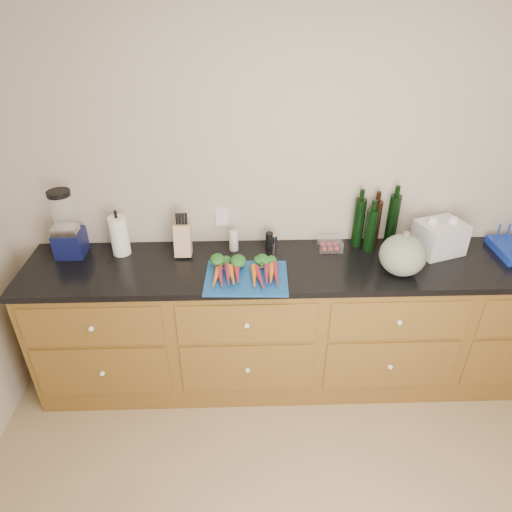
{
  "coord_description": "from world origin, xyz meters",
  "views": [
    {
      "loc": [
        -0.46,
        -1.08,
        2.45
      ],
      "look_at": [
        -0.39,
        1.2,
        1.06
      ],
      "focal_mm": 32.0,
      "sensor_mm": 36.0,
      "label": 1
    }
  ],
  "objects_px": {
    "carrots": "(246,269)",
    "squash": "(403,255)",
    "cutting_board": "(246,278)",
    "knife_block": "(183,240)",
    "blender_appliance": "(67,228)",
    "tomato_box": "(330,244)",
    "paper_towel": "(119,236)"
  },
  "relations": [
    {
      "from": "squash",
      "to": "blender_appliance",
      "type": "bearing_deg",
      "value": 172.22
    },
    {
      "from": "cutting_board",
      "to": "blender_appliance",
      "type": "distance_m",
      "value": 1.17
    },
    {
      "from": "squash",
      "to": "knife_block",
      "type": "bearing_deg",
      "value": 168.84
    },
    {
      "from": "cutting_board",
      "to": "tomato_box",
      "type": "xyz_separation_m",
      "value": [
        0.55,
        0.33,
        0.03
      ]
    },
    {
      "from": "knife_block",
      "to": "carrots",
      "type": "bearing_deg",
      "value": -32.58
    },
    {
      "from": "squash",
      "to": "paper_towel",
      "type": "bearing_deg",
      "value": 170.74
    },
    {
      "from": "paper_towel",
      "to": "cutting_board",
      "type": "bearing_deg",
      "value": -21.95
    },
    {
      "from": "cutting_board",
      "to": "blender_appliance",
      "type": "relative_size",
      "value": 1.11
    },
    {
      "from": "paper_towel",
      "to": "knife_block",
      "type": "bearing_deg",
      "value": -2.87
    },
    {
      "from": "tomato_box",
      "to": "knife_block",
      "type": "bearing_deg",
      "value": -178.18
    },
    {
      "from": "cutting_board",
      "to": "knife_block",
      "type": "distance_m",
      "value": 0.51
    },
    {
      "from": "carrots",
      "to": "blender_appliance",
      "type": "bearing_deg",
      "value": 166.3
    },
    {
      "from": "blender_appliance",
      "to": "tomato_box",
      "type": "height_order",
      "value": "blender_appliance"
    },
    {
      "from": "carrots",
      "to": "squash",
      "type": "bearing_deg",
      "value": -0.43
    },
    {
      "from": "squash",
      "to": "carrots",
      "type": "bearing_deg",
      "value": 179.57
    },
    {
      "from": "tomato_box",
      "to": "paper_towel",
      "type": "bearing_deg",
      "value": -179.57
    },
    {
      "from": "cutting_board",
      "to": "carrots",
      "type": "distance_m",
      "value": 0.06
    },
    {
      "from": "squash",
      "to": "tomato_box",
      "type": "height_order",
      "value": "squash"
    },
    {
      "from": "squash",
      "to": "tomato_box",
      "type": "bearing_deg",
      "value": 142.09
    },
    {
      "from": "cutting_board",
      "to": "knife_block",
      "type": "xyz_separation_m",
      "value": [
        -0.4,
        0.3,
        0.1
      ]
    },
    {
      "from": "knife_block",
      "to": "tomato_box",
      "type": "bearing_deg",
      "value": 1.82
    },
    {
      "from": "blender_appliance",
      "to": "squash",
      "type": "bearing_deg",
      "value": -7.78
    },
    {
      "from": "cutting_board",
      "to": "knife_block",
      "type": "relative_size",
      "value": 2.34
    },
    {
      "from": "blender_appliance",
      "to": "tomato_box",
      "type": "relative_size",
      "value": 2.89
    },
    {
      "from": "cutting_board",
      "to": "carrots",
      "type": "relative_size",
      "value": 1.14
    },
    {
      "from": "paper_towel",
      "to": "tomato_box",
      "type": "distance_m",
      "value": 1.35
    },
    {
      "from": "carrots",
      "to": "squash",
      "type": "xyz_separation_m",
      "value": [
        0.92,
        -0.01,
        0.08
      ]
    },
    {
      "from": "knife_block",
      "to": "tomato_box",
      "type": "height_order",
      "value": "knife_block"
    },
    {
      "from": "blender_appliance",
      "to": "tomato_box",
      "type": "xyz_separation_m",
      "value": [
        1.66,
        0.01,
        -0.16
      ]
    },
    {
      "from": "carrots",
      "to": "cutting_board",
      "type": "bearing_deg",
      "value": -90.0
    },
    {
      "from": "carrots",
      "to": "knife_block",
      "type": "height_order",
      "value": "knife_block"
    },
    {
      "from": "carrots",
      "to": "knife_block",
      "type": "xyz_separation_m",
      "value": [
        -0.4,
        0.25,
        0.06
      ]
    }
  ]
}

